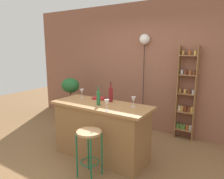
% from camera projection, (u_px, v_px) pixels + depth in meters
% --- Properties ---
extents(ground, '(12.00, 12.00, 0.00)m').
position_uv_depth(ground, '(91.00, 163.00, 3.42)').
color(ground, brown).
extents(back_wall, '(6.40, 0.10, 2.80)m').
position_uv_depth(back_wall, '(144.00, 67.00, 4.76)').
color(back_wall, '#8C5642').
rests_on(back_wall, ground).
extents(kitchen_counter, '(1.68, 0.67, 0.93)m').
position_uv_depth(kitchen_counter, '(101.00, 130.00, 3.58)').
color(kitchen_counter, olive).
rests_on(kitchen_counter, ground).
extents(bar_stool, '(0.35, 0.35, 0.69)m').
position_uv_depth(bar_stool, '(89.00, 143.00, 3.00)').
color(bar_stool, '#196642').
rests_on(bar_stool, ground).
extents(spice_shelf, '(0.36, 0.16, 1.87)m').
position_uv_depth(spice_shelf, '(186.00, 96.00, 4.21)').
color(spice_shelf, olive).
rests_on(spice_shelf, ground).
extents(plant_stool, '(0.31, 0.31, 0.36)m').
position_uv_depth(plant_stool, '(72.00, 115.00, 5.27)').
color(plant_stool, '#2D2823').
rests_on(plant_stool, ground).
extents(potted_plant, '(0.45, 0.40, 0.75)m').
position_uv_depth(potted_plant, '(71.00, 89.00, 5.14)').
color(potted_plant, '#A86B4C').
rests_on(potted_plant, plant_stool).
extents(bottle_vinegar, '(0.06, 0.06, 0.31)m').
position_uv_depth(bottle_vinegar, '(98.00, 98.00, 3.41)').
color(bottle_vinegar, '#236638').
rests_on(bottle_vinegar, kitchen_counter).
extents(bottle_sauce_amber, '(0.07, 0.07, 0.34)m').
position_uv_depth(bottle_sauce_amber, '(111.00, 94.00, 3.61)').
color(bottle_sauce_amber, maroon).
rests_on(bottle_sauce_amber, kitchen_counter).
extents(wine_glass_left, '(0.07, 0.07, 0.16)m').
position_uv_depth(wine_glass_left, '(107.00, 103.00, 3.11)').
color(wine_glass_left, silver).
rests_on(wine_glass_left, kitchen_counter).
extents(wine_glass_center, '(0.07, 0.07, 0.16)m').
position_uv_depth(wine_glass_center, '(82.00, 92.00, 3.89)').
color(wine_glass_center, silver).
rests_on(wine_glass_center, kitchen_counter).
extents(wine_glass_right, '(0.07, 0.07, 0.16)m').
position_uv_depth(wine_glass_right, '(133.00, 100.00, 3.29)').
color(wine_glass_right, silver).
rests_on(wine_glass_right, kitchen_counter).
extents(cookbook, '(0.24, 0.19, 0.03)m').
position_uv_depth(cookbook, '(99.00, 98.00, 3.80)').
color(cookbook, maroon).
rests_on(cookbook, kitchen_counter).
extents(pendant_globe_light, '(0.23, 0.23, 2.12)m').
position_uv_depth(pendant_globe_light, '(145.00, 40.00, 4.53)').
color(pendant_globe_light, black).
rests_on(pendant_globe_light, ground).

